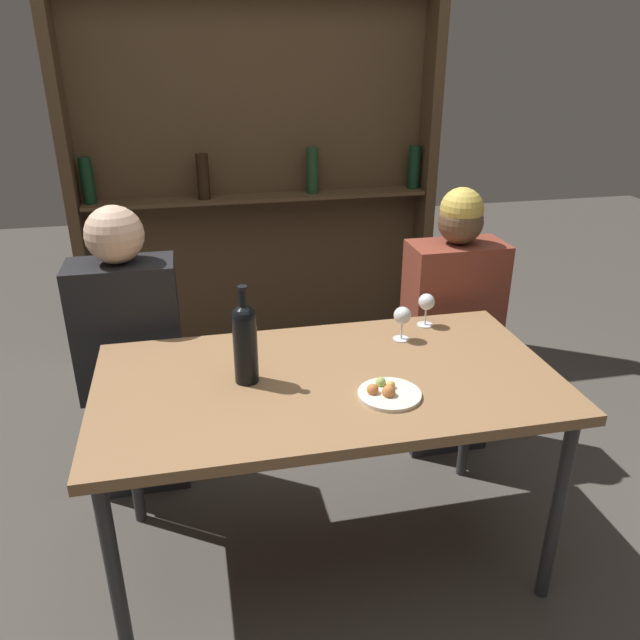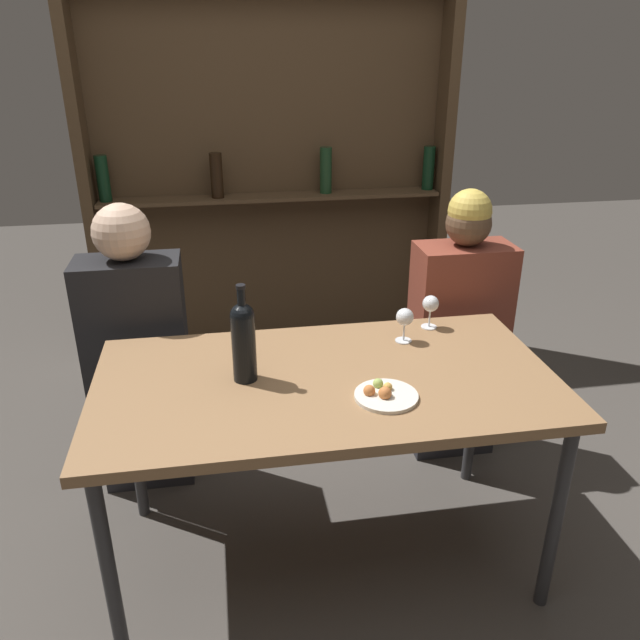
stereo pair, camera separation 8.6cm
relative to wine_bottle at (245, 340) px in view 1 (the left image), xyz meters
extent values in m
plane|color=#47423D|center=(0.26, -0.03, -0.90)|extent=(10.00, 10.00, 0.00)
cube|color=olive|center=(0.26, -0.03, -0.16)|extent=(1.49, 0.80, 0.04)
cylinder|color=#2D2D30|center=(-0.43, -0.37, -0.54)|extent=(0.04, 0.04, 0.72)
cylinder|color=#2D2D30|center=(0.95, -0.37, -0.54)|extent=(0.04, 0.04, 0.72)
cylinder|color=#2D2D30|center=(-0.43, 0.31, -0.54)|extent=(0.04, 0.04, 0.72)
cylinder|color=#2D2D30|center=(0.95, 0.31, -0.54)|extent=(0.04, 0.04, 0.72)
cube|color=#4C3823|center=(0.26, 1.82, 0.19)|extent=(1.98, 0.02, 2.18)
cube|color=#4C3823|center=(-0.73, 1.71, 0.19)|extent=(0.06, 0.18, 2.18)
cube|color=#4C3823|center=(1.25, 1.71, 0.19)|extent=(0.06, 0.18, 2.18)
cube|color=#4C3823|center=(0.26, 1.71, 0.05)|extent=(1.90, 0.18, 0.02)
cylinder|color=black|center=(-0.64, 1.72, 0.18)|extent=(0.07, 0.07, 0.24)
cylinder|color=black|center=(-0.04, 1.70, 0.18)|extent=(0.07, 0.07, 0.24)
cylinder|color=#19381E|center=(0.57, 1.72, 0.19)|extent=(0.07, 0.07, 0.26)
cylinder|color=black|center=(1.17, 1.72, 0.18)|extent=(0.07, 0.07, 0.25)
cylinder|color=black|center=(0.00, 0.00, -0.03)|extent=(0.08, 0.08, 0.22)
sphere|color=black|center=(0.00, 0.00, 0.08)|extent=(0.08, 0.08, 0.08)
cylinder|color=black|center=(0.00, 0.00, 0.12)|extent=(0.03, 0.03, 0.09)
cylinder|color=black|center=(0.00, 0.00, 0.17)|extent=(0.03, 0.03, 0.01)
cylinder|color=silver|center=(0.58, 0.19, -0.14)|extent=(0.06, 0.06, 0.00)
cylinder|color=silver|center=(0.58, 0.19, -0.10)|extent=(0.01, 0.01, 0.07)
sphere|color=silver|center=(0.58, 0.19, -0.05)|extent=(0.06, 0.06, 0.06)
cylinder|color=silver|center=(0.71, 0.28, -0.14)|extent=(0.06, 0.06, 0.00)
cylinder|color=silver|center=(0.71, 0.28, -0.10)|extent=(0.01, 0.01, 0.08)
sphere|color=silver|center=(0.71, 0.28, -0.05)|extent=(0.06, 0.06, 0.06)
cylinder|color=silver|center=(0.42, -0.19, -0.14)|extent=(0.20, 0.20, 0.01)
sphere|color=#99B256|center=(0.41, -0.19, -0.12)|extent=(0.03, 0.03, 0.03)
sphere|color=#C67038|center=(0.37, -0.18, -0.12)|extent=(0.04, 0.04, 0.04)
sphere|color=gold|center=(0.43, -0.16, -0.13)|extent=(0.03, 0.03, 0.03)
sphere|color=#C67038|center=(0.41, -0.20, -0.12)|extent=(0.04, 0.04, 0.04)
sphere|color=#99B256|center=(0.40, -0.14, -0.12)|extent=(0.03, 0.03, 0.03)
cube|color=#26262B|center=(-0.41, 0.57, -0.68)|extent=(0.36, 0.22, 0.45)
cube|color=black|center=(-0.41, 0.57, -0.18)|extent=(0.40, 0.22, 0.55)
sphere|color=beige|center=(-0.41, 0.57, 0.20)|extent=(0.22, 0.22, 0.22)
cube|color=#26262B|center=(0.95, 0.57, -0.68)|extent=(0.36, 0.22, 0.45)
cube|color=brown|center=(0.95, 0.57, -0.19)|extent=(0.40, 0.22, 0.53)
sphere|color=brown|center=(0.95, 0.57, 0.17)|extent=(0.19, 0.19, 0.19)
sphere|color=gold|center=(0.95, 0.57, 0.23)|extent=(0.18, 0.18, 0.18)
camera|label=1|loc=(-0.14, -1.76, 0.85)|focal=35.00mm
camera|label=2|loc=(-0.05, -1.78, 0.85)|focal=35.00mm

